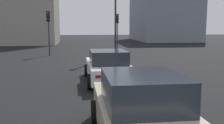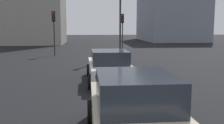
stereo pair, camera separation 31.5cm
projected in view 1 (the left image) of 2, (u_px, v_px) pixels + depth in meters
name	position (u px, v px, depth m)	size (l,w,h in m)	color
car_white_lead	(108.00, 67.00, 11.97)	(4.60, 2.13, 1.48)	silver
car_beige_second	(141.00, 112.00, 5.47)	(4.37, 2.00, 1.61)	tan
traffic_light_near_left	(117.00, 25.00, 25.71)	(0.33, 0.30, 3.80)	#2D2D30
traffic_light_near_right	(48.00, 24.00, 22.62)	(0.33, 0.30, 3.89)	#2D2D30
building_facade_left	(163.00, 9.00, 48.01)	(15.09, 9.78, 11.74)	gray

